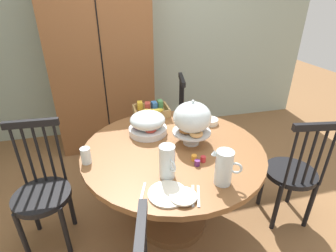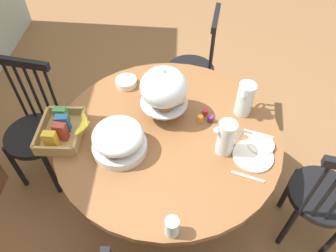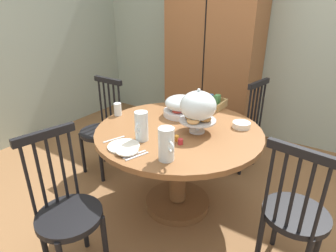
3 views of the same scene
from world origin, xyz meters
TOP-DOWN VIEW (x-y plane):
  - ground_plane at (0.00, 0.00)m, footprint 10.00×10.00m
  - wall_back at (0.00, 1.83)m, footprint 4.80×0.06m
  - wall_left at (-2.43, 0.36)m, footprint 0.06×4.32m
  - wooden_armoire at (-0.49, 1.50)m, footprint 1.18×0.60m
  - dining_table at (-0.07, -0.04)m, footprint 1.30×1.30m
  - windsor_chair_near_window at (0.14, 0.89)m, footprint 0.41×0.41m
  - windsor_chair_by_cabinet at (-1.01, 0.03)m, footprint 0.40×0.40m
  - windsor_chair_facing_door at (-0.30, -0.96)m, footprint 0.41×0.42m
  - windsor_chair_far_side at (0.87, -0.22)m, footprint 0.41×0.40m
  - pastry_stand_with_dome at (0.08, -0.01)m, footprint 0.28×0.28m
  - fruit_platter_covered at (-0.20, 0.22)m, footprint 0.30×0.30m
  - orange_juice_pitcher at (-0.19, -0.35)m, footprint 0.09×0.18m
  - milk_pitcher at (0.11, -0.49)m, footprint 0.17×0.12m
  - cereal_basket at (-0.11, 0.55)m, footprint 0.32×0.30m
  - china_plate_large at (-0.22, -0.51)m, footprint 0.22×0.22m
  - china_plate_small at (-0.15, -0.56)m, footprint 0.15×0.15m
  - cereal_bowl at (0.34, 0.25)m, footprint 0.14×0.14m
  - drinking_glass at (-0.66, -0.08)m, footprint 0.06×0.06m
  - jam_jar_strawberry at (0.08, -0.26)m, footprint 0.04×0.04m
  - jam_jar_apricot at (0.03, -0.23)m, footprint 0.04×0.04m
  - jam_jar_grape at (0.03, -0.29)m, footprint 0.04×0.04m
  - table_knife at (-0.09, -0.55)m, footprint 0.07×0.17m
  - dinner_fork at (-0.06, -0.56)m, footprint 0.07×0.17m
  - soup_spoon at (-0.36, -0.46)m, footprint 0.07×0.17m

SIDE VIEW (x-z plane):
  - ground_plane at x=0.00m, z-range 0.00..0.00m
  - windsor_chair_near_window at x=0.14m, z-range -0.03..0.94m
  - windsor_chair_by_cabinet at x=-1.01m, z-range -0.03..0.94m
  - windsor_chair_facing_door at x=-0.30m, z-range -0.03..0.94m
  - windsor_chair_far_side at x=0.87m, z-range -0.03..0.94m
  - dining_table at x=-0.07m, z-range 0.18..0.92m
  - table_knife at x=-0.09m, z-range 0.74..0.75m
  - dinner_fork at x=-0.06m, z-range 0.74..0.75m
  - soup_spoon at x=-0.36m, z-range 0.74..0.75m
  - china_plate_large at x=-0.22m, z-range 0.74..0.75m
  - china_plate_small at x=-0.15m, z-range 0.75..0.76m
  - jam_jar_strawberry at x=0.08m, z-range 0.74..0.78m
  - jam_jar_apricot at x=0.03m, z-range 0.74..0.78m
  - jam_jar_grape at x=0.03m, z-range 0.74..0.78m
  - cereal_bowl at x=0.34m, z-range 0.74..0.78m
  - cereal_basket at x=-0.11m, z-range 0.73..0.85m
  - drinking_glass at x=-0.66m, z-range 0.74..0.85m
  - fruit_platter_covered at x=-0.20m, z-range 0.74..0.92m
  - orange_juice_pitcher at x=-0.19m, z-range 0.73..0.94m
  - milk_pitcher at x=0.11m, z-range 0.73..0.95m
  - pastry_stand_with_dome at x=0.08m, z-range 0.77..1.11m
  - wooden_armoire at x=-0.49m, z-range 0.00..1.96m
  - wall_back at x=0.00m, z-range 0.00..2.60m
  - wall_left at x=-2.43m, z-range 0.00..2.60m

